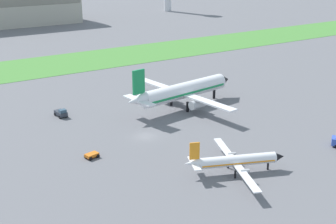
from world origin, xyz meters
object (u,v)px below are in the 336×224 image
at_px(airplane_foreground_turboprop, 235,161).
at_px(pushback_tug_midfield, 61,113).
at_px(airplane_midfield_jet, 183,91).
at_px(baggage_cart_by_runway, 92,155).

xyz_separation_m(airplane_foreground_turboprop, pushback_tug_midfield, (-15.92, 42.92, -1.40)).
height_order(airplane_midfield_jet, baggage_cart_by_runway, airplane_midfield_jet).
height_order(airplane_foreground_turboprop, pushback_tug_midfield, airplane_foreground_turboprop).
bearing_deg(airplane_foreground_turboprop, pushback_tug_midfield, 131.22).
bearing_deg(baggage_cart_by_runway, airplane_midfield_jet, -166.98).
xyz_separation_m(airplane_foreground_turboprop, airplane_midfield_jet, (11.34, 33.23, 1.92)).
bearing_deg(airplane_midfield_jet, airplane_foreground_turboprop, -117.16).
distance_m(airplane_foreground_turboprop, baggage_cart_by_runway, 26.49).
distance_m(airplane_midfield_jet, pushback_tug_midfield, 29.13).
bearing_deg(airplane_midfield_jet, pushback_tug_midfield, 152.11).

